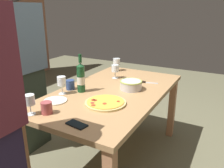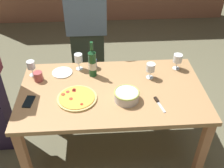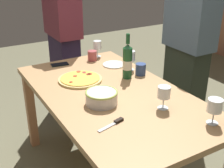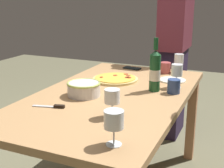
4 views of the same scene
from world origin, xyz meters
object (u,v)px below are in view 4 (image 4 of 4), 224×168
dining_table (112,107)px  cup_amber (165,68)px  wine_glass_far_left (114,121)px  pizza (115,79)px  serving_bowl (84,88)px  cell_phone (132,68)px  person_host (175,46)px  wine_glass_by_bottle (179,60)px  wine_bottle (155,71)px  wine_glass_near_pizza (177,71)px  pizza_knife (53,106)px  wine_glass_far_right (112,98)px  cup_ceramic (174,86)px  side_plate (172,80)px

dining_table → cup_amber: bearing=164.7°
dining_table → cup_amber: (-0.65, 0.18, 0.14)m
wine_glass_far_left → cup_amber: size_ratio=1.73×
pizza → serving_bowl: 0.41m
cell_phone → person_host: size_ratio=0.08×
cell_phone → wine_glass_far_left: bearing=-154.9°
wine_glass_by_bottle → wine_glass_far_left: 1.36m
wine_bottle → wine_glass_by_bottle: size_ratio=2.31×
wine_glass_near_pizza → pizza_knife: size_ratio=0.87×
wine_glass_far_right → person_host: 1.55m
wine_bottle → wine_glass_far_left: wine_bottle is taller
pizza → cup_ceramic: bearing=73.7°
wine_glass_far_left → cup_amber: wine_glass_far_left is taller
dining_table → wine_glass_by_bottle: bearing=159.6°
wine_glass_by_bottle → cup_amber: 0.13m
wine_glass_by_bottle → cup_ceramic: wine_glass_by_bottle is taller
side_plate → wine_glass_by_bottle: bearing=-176.6°
pizza_knife → wine_glass_near_pizza: bearing=140.5°
cup_ceramic → cell_phone: (-0.53, -0.47, -0.04)m
wine_glass_near_pizza → cup_amber: (-0.36, -0.17, -0.07)m
cup_ceramic → side_plate: (-0.29, -0.07, -0.04)m
wine_glass_near_pizza → wine_glass_far_right: bearing=-15.9°
cup_amber → pizza_knife: 1.08m
pizza → serving_bowl: (0.41, -0.04, 0.04)m
pizza → side_plate: size_ratio=1.73×
cup_ceramic → side_plate: 0.30m
dining_table → pizza: (-0.30, -0.10, 0.10)m
wine_bottle → dining_table: bearing=-54.7°
wine_bottle → wine_glass_far_right: size_ratio=2.34×
pizza → wine_bottle: bearing=67.9°
wine_glass_far_left → pizza_knife: (-0.27, -0.49, -0.10)m
pizza_knife → person_host: (-1.55, 0.32, 0.13)m
person_host → wine_glass_far_right: bearing=7.2°
wine_glass_by_bottle → wine_bottle: bearing=-3.8°
dining_table → wine_glass_near_pizza: bearing=130.4°
wine_glass_near_pizza → pizza_knife: 0.86m
serving_bowl → pizza_knife: size_ratio=1.13×
wine_glass_near_pizza → cup_amber: bearing=-155.3°
cup_amber → cell_phone: cup_amber is taller
serving_bowl → wine_glass_far_right: (0.25, 0.30, 0.06)m
side_plate → pizza: bearing=-68.4°
pizza → person_host: bearing=165.6°
pizza → person_host: size_ratio=0.19×
pizza → wine_glass_far_right: (0.66, 0.26, 0.09)m
wine_glass_far_left → wine_bottle: bearing=-175.8°
side_plate → cup_amber: bearing=-152.6°
wine_glass_near_pizza → cup_amber: wine_glass_near_pizza is taller
wine_bottle → wine_glass_near_pizza: size_ratio=2.16×
dining_table → pizza_knife: size_ratio=8.65×
serving_bowl → person_host: size_ratio=0.12×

